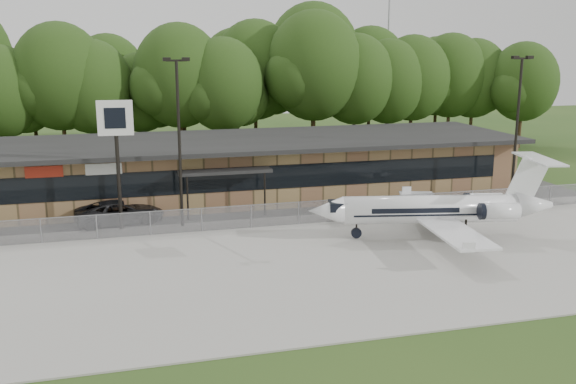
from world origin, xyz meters
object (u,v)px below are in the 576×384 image
object	(u,v)px
suv	(120,212)
business_jet	(438,210)
pole_sign	(116,132)
terminal	(239,167)

from	to	relation	value
suv	business_jet	bearing A→B (deg)	-123.06
pole_sign	business_jet	bearing A→B (deg)	-15.91
suv	pole_sign	distance (m)	5.41
terminal	pole_sign	size ratio (longest dim) A/B	5.25
business_jet	pole_sign	distance (m)	19.24
terminal	business_jet	distance (m)	16.37
business_jet	pole_sign	xyz separation A→B (m)	(-17.58, 6.54, 4.26)
business_jet	pole_sign	world-z (taller)	pole_sign
business_jet	pole_sign	size ratio (longest dim) A/B	1.82
terminal	pole_sign	xyz separation A→B (m)	(-8.62, -7.14, 3.80)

